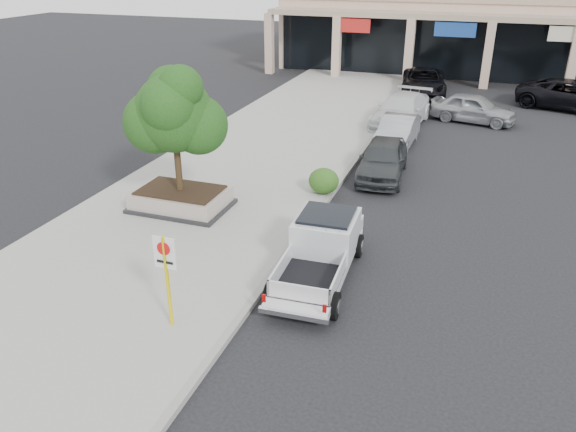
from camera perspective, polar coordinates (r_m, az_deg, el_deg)
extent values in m
plane|color=black|center=(14.76, 3.60, -7.90)|extent=(120.00, 120.00, 0.00)
cube|color=gray|center=(21.49, -6.04, 3.28)|extent=(8.00, 52.00, 0.15)
cube|color=gray|center=(20.21, 4.16, 1.89)|extent=(0.20, 52.00, 0.15)
cube|color=tan|center=(46.31, 26.80, 18.29)|extent=(40.00, 10.00, 9.00)
cube|color=tan|center=(42.29, -1.90, 17.08)|extent=(0.55, 0.55, 4.20)
cube|color=black|center=(41.60, 26.74, 14.26)|extent=(39.20, 0.08, 3.90)
cube|color=black|center=(19.48, -10.75, 1.01)|extent=(3.20, 2.20, 0.12)
cube|color=gray|center=(19.36, -10.82, 1.85)|extent=(3.00, 2.00, 0.50)
cube|color=black|center=(19.25, -10.88, 2.61)|extent=(2.70, 1.70, 0.06)
cylinder|color=#2E2112|center=(18.86, -11.16, 5.78)|extent=(0.22, 0.22, 2.20)
sphere|color=#103C11|center=(18.43, -11.55, 10.18)|extent=(2.50, 2.50, 2.50)
sphere|color=#103C11|center=(18.44, -9.07, 9.10)|extent=(1.90, 1.90, 1.90)
sphere|color=#103C11|center=(18.85, -11.74, 12.38)|extent=(1.60, 1.60, 1.60)
cylinder|color=yellow|center=(13.04, -12.12, -6.57)|extent=(0.09, 0.09, 2.30)
cube|color=white|center=(12.67, -12.43, -3.68)|extent=(0.55, 0.03, 0.78)
cylinder|color=red|center=(12.59, -12.55, -3.26)|extent=(0.32, 0.01, 0.32)
ellipsoid|color=#244C15|center=(20.21, 3.65, 3.58)|extent=(1.10, 0.99, 0.93)
imported|color=#303335|center=(22.35, 9.61, 5.73)|extent=(2.03, 4.41, 1.46)
imported|color=#9B9EA3|center=(26.17, 11.02, 8.39)|extent=(1.58, 4.21, 1.37)
imported|color=silver|center=(29.63, 11.42, 10.48)|extent=(2.83, 5.55, 1.54)
imported|color=black|center=(36.76, 13.62, 13.11)|extent=(3.33, 5.95, 1.57)
imported|color=#9A9DA1|center=(31.14, 18.34, 10.35)|extent=(4.60, 2.61, 1.48)
imported|color=black|center=(35.86, 26.91, 10.88)|extent=(6.37, 4.27, 1.62)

